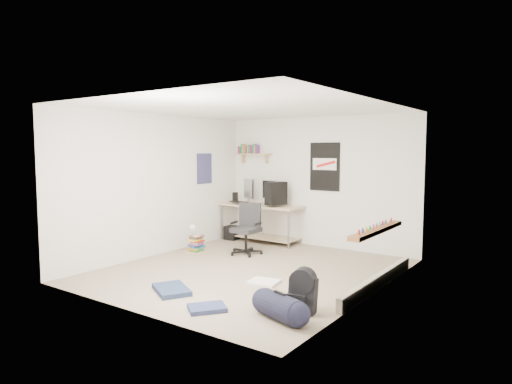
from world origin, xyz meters
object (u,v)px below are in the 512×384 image
Objects in this scene: desk at (263,224)px; book_stack at (197,244)px; backpack at (303,295)px; duffel_bag at (280,307)px; office_chair at (246,227)px.

desk is 1.60m from book_stack.
backpack is 0.72× the size of duffel_bag.
office_chair is 0.98m from book_stack.
duffel_bag is 3.60m from book_stack.
office_chair is at bearing 150.75° from duffel_bag.
desk is 4.14m from backpack.
office_chair is 1.61× the size of duffel_bag.
office_chair is 3.24m from duffel_bag.
desk reaches higher than book_stack.
office_chair is at bearing 126.74° from backpack.
book_stack is at bearing 140.69° from backpack.
desk is 4.01× the size of book_stack.
desk reaches higher than backpack.
backpack is (2.29, -1.99, -0.29)m from office_chair.
office_chair is (0.41, -1.13, 0.12)m from desk.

